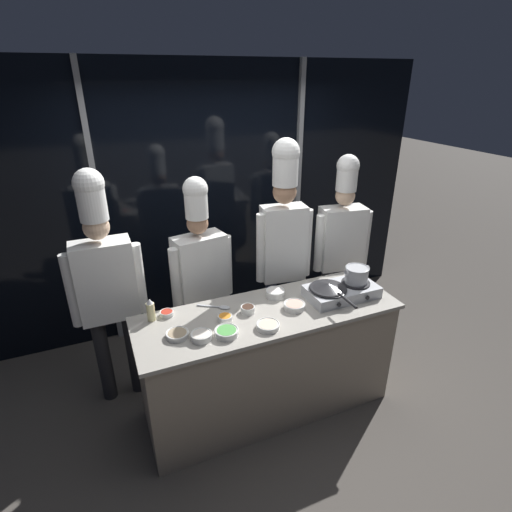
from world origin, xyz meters
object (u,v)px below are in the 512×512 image
at_px(stock_pot, 357,274).
at_px(prep_bowl_rice, 275,293).
at_px(prep_bowl_soy_glaze, 248,309).
at_px(prep_bowl_carrots, 225,318).
at_px(squeeze_bottle_oil, 151,310).
at_px(prep_bowl_chicken, 268,325).
at_px(chef_sous, 201,269).
at_px(prep_bowl_onion, 201,336).
at_px(chef_line, 283,236).
at_px(chef_pastry, 341,238).
at_px(prep_bowl_scallions, 227,332).
at_px(prep_bowl_mushrooms, 177,334).
at_px(chef_head, 105,279).
at_px(serving_spoon_slotted, 220,307).
at_px(portable_stove, 341,291).
at_px(prep_bowl_chili_flakes, 167,313).
at_px(frying_pan, 328,286).
at_px(prep_bowl_shrimp, 294,305).

xyz_separation_m(stock_pot, prep_bowl_rice, (-0.62, 0.21, -0.14)).
height_order(prep_bowl_soy_glaze, prep_bowl_carrots, prep_bowl_soy_glaze).
height_order(squeeze_bottle_oil, prep_bowl_chicken, squeeze_bottle_oil).
xyz_separation_m(squeeze_bottle_oil, chef_sous, (0.50, 0.46, 0.02)).
relative_size(prep_bowl_onion, chef_line, 0.07).
distance_m(chef_sous, chef_pastry, 1.44).
relative_size(prep_bowl_soy_glaze, chef_sous, 0.06).
xyz_separation_m(stock_pot, prep_bowl_scallions, (-1.14, -0.13, -0.14)).
relative_size(prep_bowl_scallions, prep_bowl_onion, 1.14).
relative_size(prep_bowl_carrots, chef_sous, 0.06).
bearing_deg(stock_pot, prep_bowl_onion, -175.30).
bearing_deg(chef_sous, prep_bowl_mushrooms, 51.89).
bearing_deg(prep_bowl_carrots, chef_head, 140.57).
height_order(prep_bowl_rice, serving_spoon_slotted, prep_bowl_rice).
xyz_separation_m(prep_bowl_chicken, chef_head, (-0.99, 0.82, 0.18)).
height_order(prep_bowl_scallions, chef_head, chef_head).
height_order(portable_stove, prep_bowl_chili_flakes, portable_stove).
height_order(prep_bowl_soy_glaze, prep_bowl_mushrooms, prep_bowl_soy_glaze).
height_order(prep_bowl_mushrooms, chef_line, chef_line).
bearing_deg(chef_line, chef_pastry, -163.91).
bearing_deg(prep_bowl_chili_flakes, chef_pastry, 14.30).
bearing_deg(prep_bowl_soy_glaze, prep_bowl_mushrooms, -170.40).
xyz_separation_m(portable_stove, frying_pan, (-0.13, -0.00, 0.07)).
xyz_separation_m(prep_bowl_onion, chef_head, (-0.53, 0.76, 0.17)).
xyz_separation_m(frying_pan, prep_bowl_rice, (-0.35, 0.21, -0.09)).
bearing_deg(prep_bowl_scallions, prep_bowl_soy_glaze, 40.92).
xyz_separation_m(stock_pot, chef_head, (-1.84, 0.65, 0.03)).
xyz_separation_m(prep_bowl_carrots, chef_pastry, (1.45, 0.70, 0.13)).
xyz_separation_m(prep_bowl_soy_glaze, chef_pastry, (1.26, 0.66, 0.13)).
relative_size(squeeze_bottle_oil, prep_bowl_chili_flakes, 1.72).
bearing_deg(prep_bowl_soy_glaze, chef_sous, 105.60).
xyz_separation_m(stock_pot, chef_pastry, (0.35, 0.74, -0.02)).
distance_m(prep_bowl_chicken, chef_head, 1.30).
xyz_separation_m(stock_pot, serving_spoon_slotted, (-1.07, 0.22, -0.16)).
xyz_separation_m(chef_head, chef_pastry, (2.20, 0.08, -0.04)).
height_order(prep_bowl_mushrooms, chef_head, chef_head).
bearing_deg(stock_pot, chef_line, 118.94).
relative_size(stock_pot, prep_bowl_shrimp, 1.30).
relative_size(prep_bowl_chili_flakes, prep_bowl_onion, 0.71).
bearing_deg(chef_sous, prep_bowl_chili_flakes, 37.83).
height_order(squeeze_bottle_oil, chef_pastry, chef_pastry).
bearing_deg(prep_bowl_chicken, prep_bowl_rice, 57.78).
distance_m(portable_stove, prep_bowl_onion, 1.19).
bearing_deg(prep_bowl_onion, chef_head, 124.83).
bearing_deg(chef_sous, prep_bowl_shrimp, 114.73).
height_order(chef_sous, chef_line, chef_line).
bearing_deg(prep_bowl_mushrooms, prep_bowl_soy_glaze, 9.60).
bearing_deg(chef_head, frying_pan, 157.04).
bearing_deg(serving_spoon_slotted, prep_bowl_soy_glaze, -39.23).
xyz_separation_m(prep_bowl_carrots, chef_sous, (0.01, 0.67, 0.08)).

